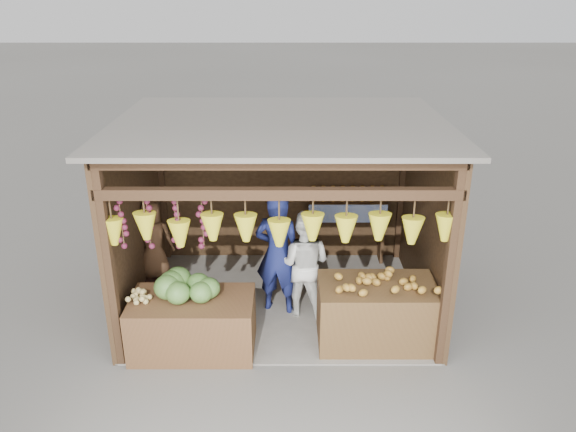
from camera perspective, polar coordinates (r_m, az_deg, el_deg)
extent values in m
plane|color=#514F49|center=(8.28, -0.68, -8.65)|extent=(80.00, 80.00, 0.00)
cube|color=slate|center=(8.28, -0.68, -8.59)|extent=(4.00, 3.00, 0.02)
cube|color=black|center=(9.10, -0.62, 3.32)|extent=(4.00, 0.06, 2.60)
cube|color=black|center=(7.98, -15.25, -0.32)|extent=(0.06, 3.00, 2.60)
cube|color=black|center=(7.93, 13.88, -0.32)|extent=(0.06, 3.00, 2.60)
cube|color=#605B54|center=(7.29, -0.78, 9.36)|extent=(4.30, 3.30, 0.06)
cube|color=black|center=(6.71, -17.76, -5.07)|extent=(0.11, 0.11, 2.60)
cube|color=black|center=(6.65, 16.15, -5.11)|extent=(0.11, 0.11, 2.60)
cube|color=black|center=(9.27, -12.72, 3.12)|extent=(0.11, 0.11, 2.60)
cube|color=black|center=(9.23, 11.53, 3.13)|extent=(0.11, 0.11, 2.60)
cube|color=black|center=(6.03, -0.93, 2.28)|extent=(4.00, 0.12, 0.12)
cube|color=black|center=(5.92, -0.95, 5.37)|extent=(4.00, 0.12, 0.12)
cube|color=#382314|center=(9.05, 6.04, 1.39)|extent=(1.25, 0.30, 0.05)
cube|color=#382314|center=(9.20, 2.29, -1.65)|extent=(0.05, 0.28, 1.05)
cube|color=#382314|center=(9.32, 9.49, -1.63)|extent=(0.05, 0.28, 1.05)
cube|color=blue|center=(8.94, 6.11, 0.25)|extent=(1.25, 0.02, 0.30)
cube|color=#483018|center=(7.22, -9.62, -10.80)|extent=(1.52, 0.85, 0.72)
cube|color=#492E18|center=(7.32, 8.94, -9.75)|extent=(1.47, 0.85, 0.83)
cube|color=black|center=(8.60, -13.09, -6.84)|extent=(0.33, 0.33, 0.31)
imported|color=navy|center=(7.67, -1.03, -3.88)|extent=(0.72, 0.57, 1.75)
imported|color=white|center=(7.66, 1.67, -4.85)|extent=(0.89, 0.79, 1.54)
imported|color=brown|center=(8.27, -13.53, -2.37)|extent=(0.58, 0.38, 1.16)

